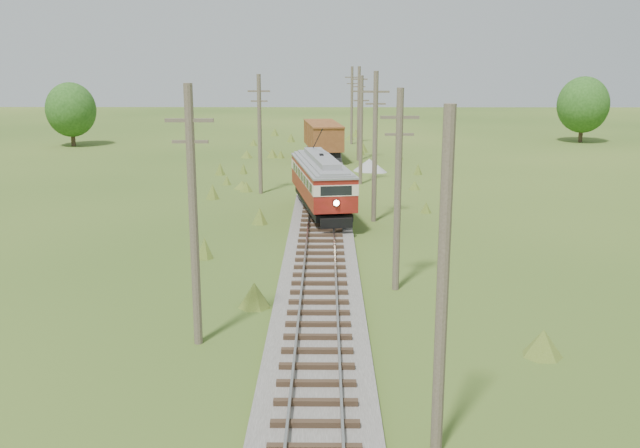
{
  "coord_description": "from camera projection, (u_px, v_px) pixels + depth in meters",
  "views": [
    {
      "loc": [
        0.27,
        -11.4,
        9.86
      ],
      "look_at": [
        0.0,
        21.62,
        2.04
      ],
      "focal_mm": 40.0,
      "sensor_mm": 36.0,
      "label": 1
    }
  ],
  "objects": [
    {
      "name": "utility_pole_l_b",
      "position": [
        260.0,
        133.0,
        51.3
      ],
      "size": [
        1.6,
        0.3,
        8.6
      ],
      "color": "brown",
      "rests_on": "ground"
    },
    {
      "name": "utility_pole_r_1",
      "position": [
        443.0,
        288.0,
        17.19
      ],
      "size": [
        0.3,
        0.3,
        8.8
      ],
      "color": "brown",
      "rests_on": "ground"
    },
    {
      "name": "railbed_main",
      "position": [
        322.0,
        208.0,
        46.4
      ],
      "size": [
        3.6,
        96.0,
        0.57
      ],
      "color": "#605B54",
      "rests_on": "ground"
    },
    {
      "name": "tree_mid_b",
      "position": [
        583.0,
        105.0,
        82.19
      ],
      "size": [
        5.88,
        5.88,
        7.57
      ],
      "color": "#38281C",
      "rests_on": "ground"
    },
    {
      "name": "tree_mid_a",
      "position": [
        71.0,
        110.0,
        78.83
      ],
      "size": [
        5.46,
        5.46,
        7.03
      ],
      "color": "#38281C",
      "rests_on": "ground"
    },
    {
      "name": "utility_pole_l_a",
      "position": [
        193.0,
        215.0,
        24.01
      ],
      "size": [
        1.6,
        0.3,
        9.0
      ],
      "color": "brown",
      "rests_on": "ground"
    },
    {
      "name": "utility_pole_r_5",
      "position": [
        359.0,
        113.0,
        67.75
      ],
      "size": [
        1.6,
        0.3,
        8.9
      ],
      "color": "brown",
      "rests_on": "ground"
    },
    {
      "name": "gravel_pile",
      "position": [
        371.0,
        165.0,
        62.39
      ],
      "size": [
        2.9,
        3.08,
        1.05
      ],
      "color": "gray",
      "rests_on": "ground"
    },
    {
      "name": "streetcar",
      "position": [
        321.0,
        179.0,
        44.16
      ],
      "size": [
        4.22,
        11.09,
        5.02
      ],
      "rotation": [
        0.0,
        0.0,
        0.16
      ],
      "color": "black",
      "rests_on": "ground"
    },
    {
      "name": "utility_pole_r_6",
      "position": [
        352.0,
        105.0,
        80.42
      ],
      "size": [
        1.6,
        0.3,
        8.7
      ],
      "color": "brown",
      "rests_on": "ground"
    },
    {
      "name": "utility_pole_r_2",
      "position": [
        398.0,
        189.0,
        29.83
      ],
      "size": [
        1.6,
        0.3,
        8.6
      ],
      "color": "brown",
      "rests_on": "ground"
    },
    {
      "name": "gondola",
      "position": [
        323.0,
        137.0,
        69.02
      ],
      "size": [
        4.04,
        9.29,
        2.98
      ],
      "rotation": [
        0.0,
        0.0,
        0.13
      ],
      "color": "black",
      "rests_on": "ground"
    },
    {
      "name": "utility_pole_r_4",
      "position": [
        361.0,
        129.0,
        55.16
      ],
      "size": [
        1.6,
        0.3,
        8.4
      ],
      "color": "brown",
      "rests_on": "ground"
    },
    {
      "name": "utility_pole_r_3",
      "position": [
        375.0,
        146.0,
        42.44
      ],
      "size": [
        1.6,
        0.3,
        9.0
      ],
      "color": "brown",
      "rests_on": "ground"
    }
  ]
}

